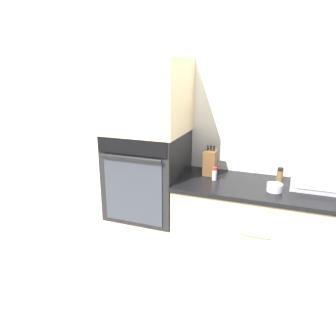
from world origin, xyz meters
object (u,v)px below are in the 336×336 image
Objects in this scene: bowl at (275,187)px; microwave at (320,174)px; knife_block at (210,162)px; wall_oven at (148,174)px; condiment_jar_near at (280,175)px; condiment_jar_mid at (214,174)px.

microwave is at bearing 32.95° from bowl.
knife_block is 2.20× the size of bowl.
bowl is (1.08, -0.08, 0.05)m from wall_oven.
microwave is 0.29m from condiment_jar_near.
condiment_jar_mid is (0.60, 0.00, 0.07)m from wall_oven.
knife_block reaches higher than microwave.
knife_block is at bearing 179.32° from microwave.
knife_block is at bearing 118.38° from condiment_jar_mid.
wall_oven is at bearing -166.08° from knife_block.
microwave is 0.38m from bowl.
microwave is at bearing 4.98° from wall_oven.
knife_block is at bearing 13.92° from wall_oven.
condiment_jar_near is at bearing 16.54° from condiment_jar_mid.
bowl is (-0.31, -0.20, -0.08)m from microwave.
microwave is 0.80m from condiment_jar_mid.
microwave is at bearing -0.68° from knife_block.
condiment_jar_near is (0.02, 0.23, 0.03)m from bowl.
condiment_jar_near is at bearing 84.41° from bowl.
condiment_jar_near is (-0.29, 0.03, -0.05)m from microwave.
microwave is at bearing 8.37° from condiment_jar_mid.
condiment_jar_mid is at bearing 0.45° from wall_oven.
knife_block is 2.36× the size of condiment_jar_mid.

